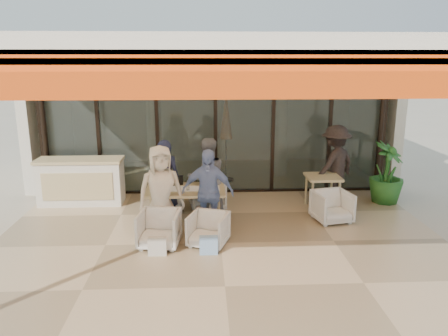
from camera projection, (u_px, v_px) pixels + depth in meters
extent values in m
plane|color=#C6B293|center=(221.00, 244.00, 7.64)|extent=(70.00, 70.00, 0.00)
cube|color=tan|center=(221.00, 244.00, 7.64)|extent=(8.00, 6.00, 0.01)
cube|color=silver|center=(220.00, 49.00, 6.83)|extent=(8.00, 6.00, 0.20)
cube|color=#FF4C0D|center=(233.00, 75.00, 4.05)|extent=(8.00, 0.12, 0.45)
cube|color=#E05B12|center=(229.00, 61.00, 4.69)|extent=(8.00, 1.50, 0.06)
cylinder|color=black|center=(44.00, 129.00, 9.86)|extent=(0.12, 0.12, 3.20)
cylinder|color=black|center=(381.00, 127.00, 10.21)|extent=(0.12, 0.12, 3.20)
cube|color=#9EADA3|center=(215.00, 127.00, 10.15)|extent=(8.00, 0.03, 3.20)
cube|color=black|center=(216.00, 191.00, 10.53)|extent=(8.00, 0.10, 0.08)
cube|color=black|center=(215.00, 58.00, 9.77)|extent=(8.00, 0.10, 0.08)
cube|color=black|center=(41.00, 128.00, 9.97)|extent=(0.08, 0.10, 3.20)
cube|color=black|center=(98.00, 128.00, 10.03)|extent=(0.08, 0.10, 3.20)
cube|color=black|center=(157.00, 128.00, 10.09)|extent=(0.08, 0.10, 3.20)
cube|color=black|center=(215.00, 127.00, 10.15)|extent=(0.08, 0.10, 3.20)
cube|color=black|center=(273.00, 127.00, 10.21)|extent=(0.08, 0.10, 3.20)
cube|color=black|center=(330.00, 126.00, 10.28)|extent=(0.08, 0.10, 3.20)
cube|color=black|center=(384.00, 126.00, 10.34)|extent=(0.08, 0.10, 3.20)
cube|color=silver|center=(212.00, 107.00, 13.51)|extent=(9.00, 0.25, 3.40)
cube|color=silver|center=(49.00, 115.00, 11.62)|extent=(0.25, 3.50, 3.40)
cube|color=silver|center=(373.00, 113.00, 12.02)|extent=(0.25, 3.50, 3.40)
cube|color=silver|center=(213.00, 49.00, 11.40)|extent=(9.00, 3.50, 0.25)
cube|color=tan|center=(214.00, 174.00, 12.24)|extent=(8.00, 3.50, 0.02)
cylinder|color=silver|center=(154.00, 122.00, 11.65)|extent=(0.40, 0.40, 3.00)
cylinder|color=silver|center=(280.00, 121.00, 11.81)|extent=(0.40, 0.40, 3.00)
cylinder|color=black|center=(166.00, 65.00, 10.91)|extent=(0.03, 0.03, 0.70)
cube|color=black|center=(166.00, 83.00, 11.02)|extent=(0.30, 0.30, 0.40)
sphere|color=#FFBF72|center=(166.00, 83.00, 11.02)|extent=(0.18, 0.18, 0.18)
cylinder|color=black|center=(304.00, 65.00, 11.07)|extent=(0.03, 0.03, 0.70)
cube|color=black|center=(303.00, 83.00, 11.19)|extent=(0.30, 0.30, 0.40)
sphere|color=#FFBF72|center=(303.00, 83.00, 11.19)|extent=(0.18, 0.18, 0.18)
cylinder|color=black|center=(226.00, 179.00, 11.51)|extent=(0.40, 0.40, 0.05)
cylinder|color=black|center=(226.00, 142.00, 11.27)|extent=(0.04, 0.04, 2.10)
cone|color=orange|center=(226.00, 117.00, 11.11)|extent=(0.32, 0.32, 1.10)
cube|color=silver|center=(81.00, 183.00, 9.61)|extent=(1.80, 0.60, 1.00)
cube|color=tan|center=(79.00, 160.00, 9.48)|extent=(1.85, 0.65, 0.06)
cube|color=tan|center=(77.00, 187.00, 9.31)|extent=(1.50, 0.02, 0.60)
cube|color=tan|center=(185.00, 190.00, 8.32)|extent=(1.50, 0.90, 0.05)
cube|color=white|center=(185.00, 189.00, 8.31)|extent=(1.30, 0.35, 0.01)
cylinder|color=tan|center=(152.00, 215.00, 8.07)|extent=(0.06, 0.06, 0.70)
cylinder|color=tan|center=(219.00, 214.00, 8.13)|extent=(0.06, 0.06, 0.70)
cylinder|color=tan|center=(155.00, 204.00, 8.69)|extent=(0.06, 0.06, 0.70)
cylinder|color=tan|center=(217.00, 203.00, 8.75)|extent=(0.06, 0.06, 0.70)
cylinder|color=white|center=(161.00, 188.00, 8.13)|extent=(0.06, 0.06, 0.11)
cylinder|color=white|center=(173.00, 183.00, 8.48)|extent=(0.06, 0.06, 0.11)
cylinder|color=white|center=(188.00, 187.00, 8.20)|extent=(0.06, 0.06, 0.11)
cylinder|color=white|center=(201.00, 183.00, 8.49)|extent=(0.06, 0.06, 0.11)
cylinder|color=white|center=(212.00, 188.00, 8.13)|extent=(0.06, 0.06, 0.11)
cylinder|color=white|center=(157.00, 185.00, 8.32)|extent=(0.06, 0.06, 0.11)
cylinder|color=brown|center=(157.00, 183.00, 8.41)|extent=(0.07, 0.07, 0.16)
cylinder|color=black|center=(181.00, 181.00, 8.56)|extent=(0.09, 0.09, 0.17)
cylinder|color=black|center=(181.00, 176.00, 8.54)|extent=(0.10, 0.10, 0.01)
cylinder|color=white|center=(160.00, 193.00, 8.00)|extent=(0.22, 0.22, 0.01)
cylinder|color=white|center=(209.00, 193.00, 8.04)|extent=(0.22, 0.22, 0.01)
cylinder|color=white|center=(163.00, 184.00, 8.60)|extent=(0.22, 0.22, 0.01)
cylinder|color=white|center=(209.00, 183.00, 8.64)|extent=(0.22, 0.22, 0.01)
imported|color=white|center=(168.00, 195.00, 9.32)|extent=(0.71, 0.67, 0.64)
imported|color=white|center=(207.00, 192.00, 9.35)|extent=(0.81, 0.77, 0.73)
imported|color=white|center=(159.00, 227.00, 7.47)|extent=(0.75, 0.71, 0.70)
imported|color=white|center=(208.00, 228.00, 7.52)|extent=(0.78, 0.76, 0.64)
imported|color=#1B223C|center=(165.00, 179.00, 8.71)|extent=(0.61, 0.41, 1.62)
imported|color=slate|center=(207.00, 178.00, 8.75)|extent=(0.94, 0.82, 1.64)
imported|color=beige|center=(161.00, 191.00, 7.83)|extent=(0.94, 0.74, 1.68)
imported|color=#7B92CE|center=(208.00, 193.00, 7.88)|extent=(0.99, 0.53, 1.61)
cube|color=silver|center=(157.00, 247.00, 7.13)|extent=(0.30, 0.10, 0.34)
cube|color=#99BFD8|center=(209.00, 246.00, 7.17)|extent=(0.30, 0.10, 0.34)
cube|color=tan|center=(323.00, 177.00, 9.23)|extent=(0.70, 0.70, 0.05)
cylinder|color=tan|center=(312.00, 198.00, 9.04)|extent=(0.05, 0.05, 0.70)
cylinder|color=tan|center=(339.00, 198.00, 9.06)|extent=(0.05, 0.05, 0.70)
cylinder|color=tan|center=(306.00, 190.00, 9.58)|extent=(0.05, 0.05, 0.70)
cylinder|color=tan|center=(331.00, 190.00, 9.61)|extent=(0.05, 0.05, 0.70)
imported|color=white|center=(332.00, 205.00, 8.60)|extent=(0.79, 0.76, 0.69)
imported|color=black|center=(335.00, 165.00, 9.63)|extent=(1.30, 1.20, 1.76)
imported|color=#1E5919|center=(387.00, 173.00, 9.65)|extent=(1.09, 1.09, 1.38)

